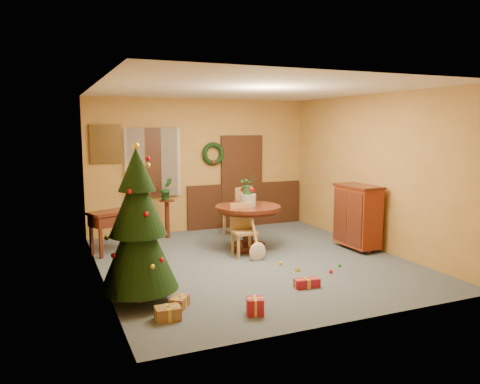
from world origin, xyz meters
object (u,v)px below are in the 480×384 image
dining_table (248,219)px  writing_desk (114,221)px  christmas_tree (138,228)px  sideboard (358,215)px  chair_near (243,228)px

dining_table → writing_desk: bearing=162.3°
dining_table → christmas_tree: size_ratio=0.58×
sideboard → christmas_tree: bearing=-165.6°
christmas_tree → chair_near: bearing=36.0°
christmas_tree → sideboard: christmas_tree is taller
chair_near → writing_desk: size_ratio=0.95×
writing_desk → dining_table: bearing=-17.7°
chair_near → christmas_tree: christmas_tree is taller
chair_near → christmas_tree: bearing=-144.0°
dining_table → chair_near: 0.40m
dining_table → writing_desk: 2.46m
christmas_tree → writing_desk: christmas_tree is taller
dining_table → christmas_tree: bearing=-142.0°
dining_table → chair_near: bearing=-127.8°
christmas_tree → sideboard: (4.30, 1.10, -0.34)m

